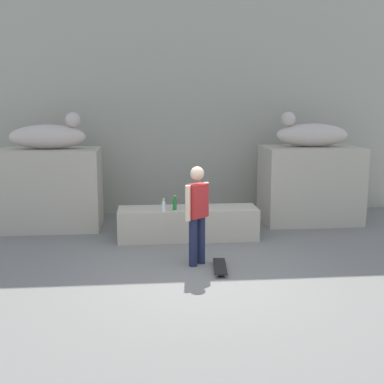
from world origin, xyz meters
TOP-DOWN VIEW (x-y plane):
  - ground_plane at (0.00, 0.00)m, footprint 40.00×40.00m
  - facade_wall at (0.00, 4.96)m, footprint 10.89×0.60m
  - pedestal_left at (-2.88, 3.36)m, footprint 2.14×1.32m
  - pedestal_right at (2.88, 3.36)m, footprint 2.14×1.32m
  - statue_reclining_left at (-2.85, 3.36)m, footprint 1.61×0.60m
  - statue_reclining_right at (2.85, 3.36)m, footprint 1.63×0.64m
  - ledge_block at (0.00, 2.18)m, footprint 2.77×0.75m
  - skater at (0.02, 0.57)m, footprint 0.42×0.39m
  - skateboard at (0.36, 0.25)m, footprint 0.28×0.82m
  - bottle_clear at (-0.49, 1.91)m, footprint 0.07×0.07m
  - bottle_green at (-0.27, 2.03)m, footprint 0.08×0.08m

SIDE VIEW (x-z plane):
  - ground_plane at x=0.00m, z-range 0.00..0.00m
  - skateboard at x=0.36m, z-range 0.02..0.10m
  - ledge_block at x=0.00m, z-range 0.00..0.63m
  - bottle_clear at x=-0.49m, z-range 0.60..0.86m
  - bottle_green at x=-0.27m, z-range 0.60..0.89m
  - pedestal_left at x=-2.88m, z-range 0.00..1.72m
  - pedestal_right at x=2.88m, z-range 0.00..1.72m
  - skater at x=0.02m, z-range 0.09..1.76m
  - statue_reclining_left at x=-2.85m, z-range 1.61..2.39m
  - statue_reclining_right at x=2.85m, z-range 1.61..2.39m
  - facade_wall at x=0.00m, z-range 0.00..6.38m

